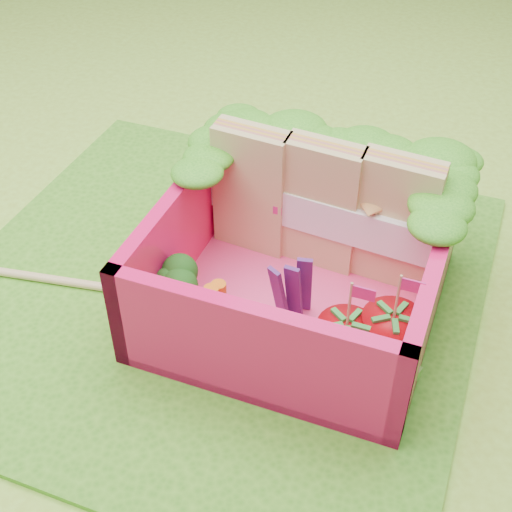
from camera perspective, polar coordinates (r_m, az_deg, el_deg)
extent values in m
plane|color=#8DB733|center=(3.66, -3.34, -2.76)|extent=(14.00, 14.00, 0.00)
cube|color=#489822|center=(3.65, -3.35, -2.59)|extent=(2.60, 2.60, 0.03)
cube|color=#FF4183|center=(3.52, 3.33, -3.62)|extent=(1.30, 1.30, 0.05)
cube|color=#FF1561|center=(3.82, 6.43, 5.12)|extent=(1.30, 0.07, 0.55)
cube|color=#FF1561|center=(2.94, -0.36, -7.93)|extent=(1.30, 0.07, 0.55)
cube|color=#FF1561|center=(3.53, -6.01, 1.82)|extent=(0.07, 1.30, 0.55)
cube|color=#FF1561|center=(3.27, 13.76, -3.10)|extent=(0.07, 1.30, 0.55)
ellipsoid|color=#278317|center=(3.74, -0.82, 10.61)|extent=(0.30, 0.30, 0.11)
ellipsoid|color=#278317|center=(3.70, 1.00, 10.27)|extent=(0.30, 0.30, 0.11)
ellipsoid|color=#278317|center=(3.67, 2.86, 9.90)|extent=(0.30, 0.30, 0.11)
ellipsoid|color=#278317|center=(3.64, 4.75, 9.51)|extent=(0.30, 0.30, 0.11)
ellipsoid|color=#278317|center=(3.61, 6.66, 9.11)|extent=(0.30, 0.30, 0.11)
ellipsoid|color=#278317|center=(3.59, 8.60, 8.70)|extent=(0.30, 0.30, 0.11)
ellipsoid|color=#278317|center=(3.57, 10.55, 8.27)|extent=(0.30, 0.30, 0.11)
ellipsoid|color=#278317|center=(3.55, 12.52, 7.82)|extent=(0.30, 0.30, 0.11)
ellipsoid|color=#278317|center=(3.54, 14.50, 7.37)|extent=(0.30, 0.30, 0.11)
ellipsoid|color=#278317|center=(3.40, -5.12, 7.05)|extent=(0.27, 0.27, 0.10)
ellipsoid|color=#278317|center=(3.50, -4.14, 8.23)|extent=(0.27, 0.27, 0.10)
ellipsoid|color=#278317|center=(3.61, -3.21, 9.35)|extent=(0.27, 0.27, 0.10)
ellipsoid|color=#278317|center=(3.72, -2.34, 10.40)|extent=(0.27, 0.27, 0.10)
ellipsoid|color=#278317|center=(3.83, -1.50, 11.39)|extent=(0.27, 0.27, 0.10)
ellipsoid|color=#278317|center=(3.14, 14.41, 2.63)|extent=(0.27, 0.27, 0.10)
ellipsoid|color=#278317|center=(3.26, 14.84, 4.04)|extent=(0.27, 0.27, 0.10)
ellipsoid|color=#278317|center=(3.37, 15.24, 5.35)|extent=(0.27, 0.27, 0.10)
ellipsoid|color=#278317|center=(3.49, 15.61, 6.57)|extent=(0.27, 0.27, 0.10)
ellipsoid|color=#278317|center=(3.61, 15.96, 7.71)|extent=(0.27, 0.27, 0.10)
cube|color=tan|center=(3.62, -0.35, 5.42)|extent=(0.40, 0.18, 0.68)
cube|color=tan|center=(3.53, 5.27, 4.15)|extent=(0.40, 0.18, 0.68)
cube|color=tan|center=(3.47, 11.11, 2.78)|extent=(0.40, 0.18, 0.68)
cube|color=white|center=(3.55, 5.23, 3.71)|extent=(1.24, 0.27, 0.20)
cylinder|color=#618C44|center=(3.43, -5.99, -3.10)|extent=(0.12, 0.12, 0.14)
ellipsoid|color=#174C14|center=(3.35, -6.14, -1.55)|extent=(0.34, 0.34, 0.12)
cylinder|color=orange|center=(3.24, -3.52, -4.39)|extent=(0.07, 0.07, 0.28)
cylinder|color=orange|center=(3.27, -2.94, -3.99)|extent=(0.07, 0.07, 0.27)
cube|color=#501B60|center=(3.22, 1.91, -3.33)|extent=(0.07, 0.05, 0.38)
cube|color=#501B60|center=(3.24, 3.04, -3.02)|extent=(0.07, 0.02, 0.38)
cube|color=#501B60|center=(3.29, 3.87, -2.31)|extent=(0.07, 0.03, 0.38)
cone|color=red|center=(3.13, 7.10, -7.11)|extent=(0.26, 0.26, 0.26)
cylinder|color=tan|center=(2.95, 7.49, -3.87)|extent=(0.01, 0.01, 0.24)
cube|color=#D32379|center=(2.89, 8.58, -2.98)|extent=(0.10, 0.01, 0.06)
cone|color=red|center=(3.17, 10.67, -6.61)|extent=(0.27, 0.27, 0.27)
cylinder|color=tan|center=(2.99, 11.26, -3.25)|extent=(0.01, 0.01, 0.24)
cube|color=#D32379|center=(2.93, 12.41, -2.36)|extent=(0.10, 0.01, 0.06)
cube|color=green|center=(3.37, 11.12, -5.79)|extent=(0.30, 0.25, 0.05)
cube|color=green|center=(3.24, 10.38, -8.10)|extent=(0.33, 0.16, 0.05)
cube|color=green|center=(3.20, 4.50, -8.21)|extent=(0.17, 0.32, 0.05)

